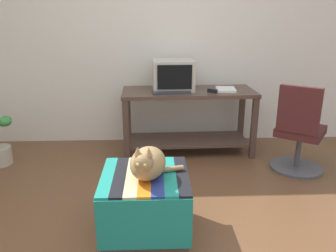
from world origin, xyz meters
name	(u,v)px	position (x,y,z in m)	size (l,w,h in m)	color
ground_plane	(167,236)	(0.00, 0.00, 0.00)	(14.00, 14.00, 0.00)	brown
back_wall	(161,33)	(0.00, 2.05, 1.30)	(8.00, 0.10, 2.60)	silver
desk	(188,110)	(0.30, 1.60, 0.49)	(1.46, 0.62, 0.72)	#4C382D
tv_monitor	(173,75)	(0.13, 1.66, 0.87)	(0.45, 0.43, 0.32)	#BCB7A8
keyboard	(171,92)	(0.10, 1.46, 0.73)	(0.40, 0.15, 0.02)	#333338
book	(226,89)	(0.70, 1.57, 0.73)	(0.20, 0.26, 0.03)	white
ottoman_with_blanket	(145,204)	(-0.15, 0.05, 0.23)	(0.60, 0.62, 0.46)	#4C4238
cat	(148,163)	(-0.13, 0.01, 0.57)	(0.40, 0.38, 0.27)	#9E7A4C
office_chair	(299,135)	(1.33, 1.02, 0.39)	(0.59, 0.59, 0.89)	#4C4C51
stapler	(212,91)	(0.54, 1.47, 0.74)	(0.04, 0.11, 0.04)	black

